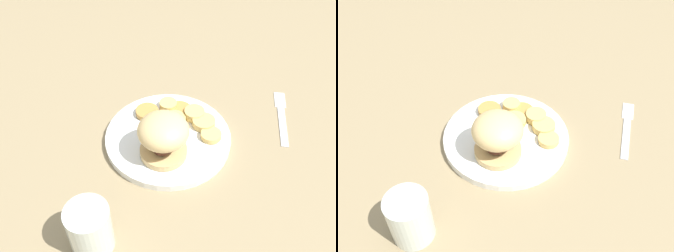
% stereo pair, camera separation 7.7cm
% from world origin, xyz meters
% --- Properties ---
extents(ground_plane, '(4.00, 4.00, 0.00)m').
position_xyz_m(ground_plane, '(0.00, 0.00, 0.00)').
color(ground_plane, '#937F5B').
extents(dinner_plate, '(0.25, 0.25, 0.02)m').
position_xyz_m(dinner_plate, '(0.00, 0.00, 0.01)').
color(dinner_plate, white).
rests_on(dinner_plate, ground_plane).
extents(sandwich, '(0.10, 0.10, 0.09)m').
position_xyz_m(sandwich, '(-0.03, 0.04, 0.07)').
color(sandwich, tan).
rests_on(sandwich, dinner_plate).
extents(potato_round_0, '(0.04, 0.04, 0.02)m').
position_xyz_m(potato_round_0, '(0.01, -0.08, 0.03)').
color(potato_round_0, '#DBB766').
rests_on(potato_round_0, dinner_plate).
extents(potato_round_1, '(0.04, 0.04, 0.02)m').
position_xyz_m(potato_round_1, '(0.06, -0.05, 0.03)').
color(potato_round_1, '#DBB766').
rests_on(potato_round_1, dinner_plate).
extents(potato_round_2, '(0.05, 0.05, 0.01)m').
position_xyz_m(potato_round_2, '(-0.02, -0.08, 0.02)').
color(potato_round_2, '#DBB766').
rests_on(potato_round_2, dinner_plate).
extents(potato_round_3, '(0.05, 0.05, 0.01)m').
position_xyz_m(potato_round_3, '(0.02, -0.03, 0.02)').
color(potato_round_3, '#DBB766').
rests_on(potato_round_3, dinner_plate).
extents(potato_round_4, '(0.05, 0.05, 0.01)m').
position_xyz_m(potato_round_4, '(0.08, 0.00, 0.02)').
color(potato_round_4, '#BC8942').
rests_on(potato_round_4, dinner_plate).
extents(potato_round_5, '(0.04, 0.04, 0.01)m').
position_xyz_m(potato_round_5, '(-0.06, -0.07, 0.02)').
color(potato_round_5, '#DBB766').
rests_on(potato_round_5, dinner_plate).
extents(potato_round_6, '(0.05, 0.05, 0.01)m').
position_xyz_m(potato_round_6, '(0.04, -0.06, 0.02)').
color(potato_round_6, '#BC8942').
rests_on(potato_round_6, dinner_plate).
extents(fork, '(0.14, 0.13, 0.00)m').
position_xyz_m(fork, '(-0.09, -0.24, 0.00)').
color(fork, silver).
rests_on(fork, ground_plane).
extents(drinking_glass, '(0.07, 0.07, 0.09)m').
position_xyz_m(drinking_glass, '(-0.11, 0.23, 0.05)').
color(drinking_glass, silver).
rests_on(drinking_glass, ground_plane).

